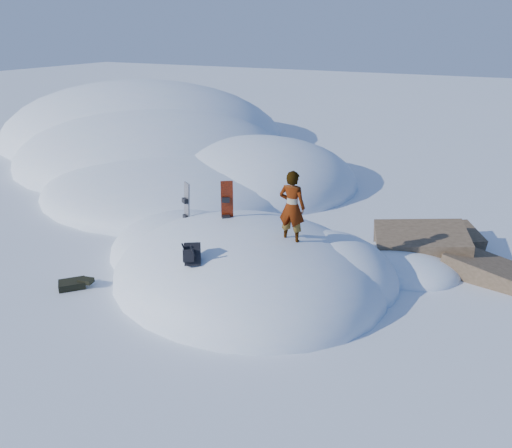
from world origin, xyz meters
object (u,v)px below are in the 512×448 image
at_px(snowboard_dark, 186,210).
at_px(backpack, 192,254).
at_px(snowboard_red, 227,210).
at_px(person, 292,207).

relative_size(snowboard_dark, backpack, 2.70).
height_order(snowboard_red, snowboard_dark, snowboard_red).
height_order(snowboard_red, person, person).
xyz_separation_m(snowboard_red, snowboard_dark, (-1.35, 0.17, -0.28)).
distance_m(backpack, person, 2.45).
bearing_deg(snowboard_red, backpack, -112.46).
xyz_separation_m(snowboard_red, person, (1.92, -0.39, 0.53)).
xyz_separation_m(snowboard_red, backpack, (0.36, -2.11, -0.25)).
relative_size(snowboard_red, snowboard_dark, 1.04).
bearing_deg(backpack, snowboard_dark, 95.44).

